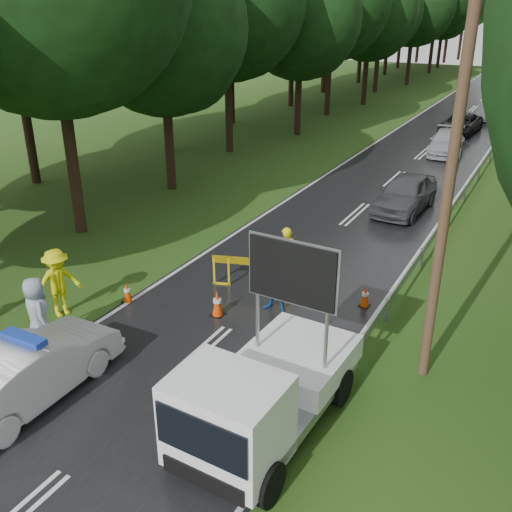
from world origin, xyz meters
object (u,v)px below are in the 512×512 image
Objects in this scene: civilian at (278,284)px; queue_car_third at (460,124)px; work_truck at (260,395)px; officer at (286,254)px; queue_car_second at (447,142)px; barrier at (251,265)px; police_sedan at (30,370)px; queue_car_first at (405,194)px; queue_car_fourth at (491,112)px.

civilian is 0.39× the size of queue_car_third.
work_truck reaches higher than queue_car_third.
officer is at bearing 110.04° from civilian.
civilian is 0.39× the size of queue_car_second.
officer is at bearing -99.31° from queue_car_second.
civilian is (1.41, -1.00, 0.15)m from barrier.
queue_car_second is 0.98× the size of queue_car_third.
work_truck reaches higher than police_sedan.
officer is 0.39× the size of queue_car_second.
queue_car_fourth is (0.30, 23.62, -0.10)m from queue_car_first.
civilian is 0.45× the size of queue_car_fourth.
queue_car_first reaches higher than barrier.
officer is 26.08m from queue_car_third.
civilian is (3.09, 6.12, 0.16)m from police_sedan.
barrier is 1.29× the size of officer.
officer is 8.59m from queue_car_first.
queue_car_third is at bearing 90.73° from civilian.
queue_car_fourth is (0.83, 12.34, -0.00)m from queue_car_second.
queue_car_fourth is at bearing 82.17° from queue_car_third.
officer is 0.38× the size of queue_car_third.
queue_car_third is at bearing 95.87° from work_truck.
barrier is 1.29× the size of civilian.
queue_car_second is (3.45, 27.86, -0.08)m from police_sedan.
police_sedan is 1.00× the size of queue_car_first.
police_sedan is at bearing -115.98° from civilian.
queue_car_third is (3.10, 34.19, -0.09)m from police_sedan.
barrier is 1.24m from officer.
queue_car_third is (1.43, 27.07, -0.11)m from barrier.
queue_car_second is at bearing -98.00° from police_sedan.
officer is 2.12m from civilian.
queue_car_second is (-1.64, 26.55, -0.38)m from work_truck.
civilian is 28.07m from queue_car_third.
queue_car_second is at bearing 95.93° from work_truck.
police_sedan is 0.96× the size of queue_car_third.
police_sedan is 34.33m from queue_car_third.
queue_car_first is at bearing -104.43° from police_sedan.
police_sedan is at bearing -91.85° from queue_car_third.
work_truck is 2.12× the size of barrier.
work_truck is 6.76m from barrier.
officer is 32.13m from queue_car_fourth.
queue_car_first is (1.59, 8.44, -0.13)m from officer.
work_truck is 15.31m from queue_car_first.
civilian reaches higher than queue_car_first.
officer is (-2.70, 6.82, -0.15)m from work_truck.
police_sedan reaches higher than queue_car_fourth.
queue_car_first is at bearing 85.87° from civilian.
work_truck is at bearing -86.21° from queue_car_fourth.
civilian reaches higher than queue_car_fourth.
queue_car_fourth is at bearing 88.75° from civilian.
queue_car_fourth is (1.20, 34.07, -0.24)m from civilian.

